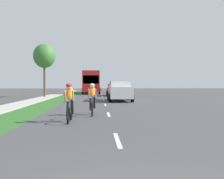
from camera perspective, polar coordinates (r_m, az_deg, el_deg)
ground_plane at (r=22.26m, az=-1.95°, el=-2.67°), size 120.00×120.00×0.00m
grass_verge at (r=22.60m, az=-13.38°, el=-2.63°), size 2.06×70.00×0.01m
sidewalk_concrete at (r=23.02m, az=-18.20°, el=-2.59°), size 1.87×70.00×0.10m
lane_markings_center at (r=26.25m, az=-2.16°, el=-2.05°), size 0.12×52.20×0.01m
cyclist_lead at (r=9.92m, az=-10.03°, el=-2.99°), size 0.42×1.72×1.58m
cyclist_trailing at (r=11.97m, az=-4.69°, el=-2.24°), size 0.42×1.72×1.58m
suv_white at (r=21.86m, az=1.83°, el=-0.25°), size 2.15×4.70×1.79m
sedan_maroon at (r=31.10m, az=0.53°, el=-0.10°), size 1.98×4.30×1.52m
bus_red at (r=40.10m, az=-4.79°, el=1.95°), size 2.78×11.60×3.48m
pickup_silver at (r=55.78m, az=-4.06°, el=0.60°), size 2.22×5.10×1.64m
street_tree_near at (r=29.43m, az=-15.77°, el=7.62°), size 2.55×2.55×6.23m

